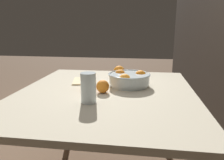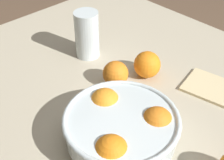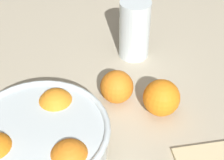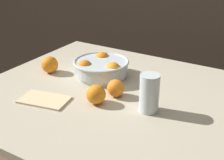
{
  "view_description": "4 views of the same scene",
  "coord_description": "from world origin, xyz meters",
  "px_view_note": "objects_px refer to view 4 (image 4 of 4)",
  "views": [
    {
      "loc": [
        1.18,
        0.2,
        1.08
      ],
      "look_at": [
        0.04,
        0.04,
        0.79
      ],
      "focal_mm": 35.0,
      "sensor_mm": 36.0,
      "label": 1
    },
    {
      "loc": [
        -0.46,
        0.47,
        1.27
      ],
      "look_at": [
        -0.01,
        0.03,
        0.76
      ],
      "focal_mm": 50.0,
      "sensor_mm": 36.0,
      "label": 2
    },
    {
      "loc": [
        -0.57,
        -0.02,
        1.28
      ],
      "look_at": [
        0.01,
        -0.0,
        0.77
      ],
      "focal_mm": 60.0,
      "sensor_mm": 36.0,
      "label": 3
    },
    {
      "loc": [
        0.6,
        -1.0,
        1.3
      ],
      "look_at": [
        -0.0,
        0.0,
        0.77
      ],
      "focal_mm": 50.0,
      "sensor_mm": 36.0,
      "label": 4
    }
  ],
  "objects_px": {
    "fruit_bowl": "(101,67)",
    "orange_loose_near_bowl": "(96,94)",
    "juice_glass": "(149,95)",
    "orange_loose_front": "(50,65)",
    "orange_loose_aside": "(116,88)"
  },
  "relations": [
    {
      "from": "juice_glass",
      "to": "orange_loose_front",
      "type": "bearing_deg",
      "value": 171.12
    },
    {
      "from": "juice_glass",
      "to": "orange_loose_near_bowl",
      "type": "bearing_deg",
      "value": -165.15
    },
    {
      "from": "fruit_bowl",
      "to": "juice_glass",
      "type": "relative_size",
      "value": 1.76
    },
    {
      "from": "orange_loose_near_bowl",
      "to": "orange_loose_front",
      "type": "xyz_separation_m",
      "value": [
        -0.36,
        0.14,
        0.0
      ]
    },
    {
      "from": "orange_loose_near_bowl",
      "to": "orange_loose_front",
      "type": "distance_m",
      "value": 0.39
    },
    {
      "from": "fruit_bowl",
      "to": "juice_glass",
      "type": "xyz_separation_m",
      "value": [
        0.33,
        -0.18,
        0.02
      ]
    },
    {
      "from": "fruit_bowl",
      "to": "orange_loose_near_bowl",
      "type": "height_order",
      "value": "fruit_bowl"
    },
    {
      "from": "juice_glass",
      "to": "orange_loose_front",
      "type": "height_order",
      "value": "juice_glass"
    },
    {
      "from": "juice_glass",
      "to": "orange_loose_front",
      "type": "xyz_separation_m",
      "value": [
        -0.56,
        0.09,
        -0.03
      ]
    },
    {
      "from": "fruit_bowl",
      "to": "orange_loose_aside",
      "type": "relative_size",
      "value": 3.61
    },
    {
      "from": "fruit_bowl",
      "to": "orange_loose_near_bowl",
      "type": "xyz_separation_m",
      "value": [
        0.13,
        -0.23,
        -0.01
      ]
    },
    {
      "from": "juice_glass",
      "to": "orange_loose_near_bowl",
      "type": "relative_size",
      "value": 1.91
    },
    {
      "from": "orange_loose_near_bowl",
      "to": "fruit_bowl",
      "type": "bearing_deg",
      "value": 118.7
    },
    {
      "from": "orange_loose_front",
      "to": "orange_loose_aside",
      "type": "relative_size",
      "value": 1.12
    },
    {
      "from": "fruit_bowl",
      "to": "orange_loose_front",
      "type": "distance_m",
      "value": 0.25
    }
  ]
}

